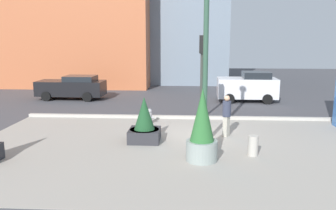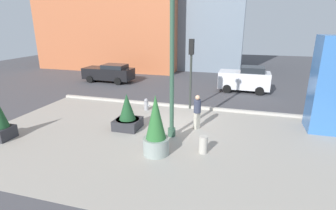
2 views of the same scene
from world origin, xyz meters
name	(u,v)px [view 2 (image 2 of 2)]	position (x,y,z in m)	size (l,w,h in m)	color
ground_plane	(190,104)	(0.00, 4.00, 0.00)	(60.00, 60.00, 0.00)	#47474C
plaza_pavement	(164,141)	(0.00, -2.00, 0.00)	(18.00, 10.00, 0.02)	#9E998E
curb_strip	(187,107)	(0.00, 3.12, 0.08)	(18.00, 0.24, 0.16)	#B7B2A8
lamp_post	(172,63)	(0.17, -1.33, 3.51)	(0.44, 0.44, 7.20)	#335642
art_pillar_blue	(330,85)	(7.29, 1.49, 2.33)	(1.55, 1.55, 4.67)	#3870BC
potted_plant_near_right	(156,129)	(0.02, -3.21, 1.11)	(1.09, 1.09, 2.55)	gray
potted_plant_by_pillar	(127,115)	(-2.24, -1.06, 0.75)	(1.25, 1.25, 1.85)	#2D2D33
fire_hydrant	(146,104)	(-2.37, 1.98, 0.37)	(0.36, 0.26, 0.75)	#99999E
concrete_bollard	(203,145)	(1.87, -2.59, 0.38)	(0.36, 0.36, 0.75)	#B2ADA3
traffic_light_far_side	(191,63)	(0.18, 3.02, 2.91)	(0.28, 0.42, 4.30)	#333833
car_passing_lane	(109,73)	(-8.47, 8.61, 0.83)	(4.59, 2.10, 1.62)	black
car_far_lane	(245,79)	(3.42, 8.48, 0.99)	(3.89, 2.10, 1.98)	silver
pedestrian_crossing	(197,110)	(1.17, -0.10, 1.00)	(0.50, 0.50, 1.78)	#B2AD9E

